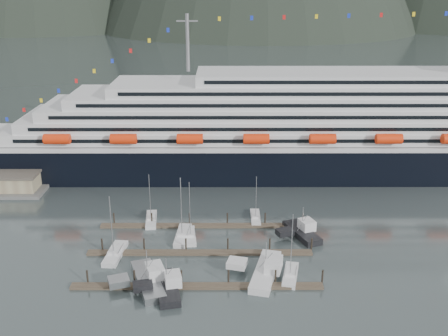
{
  "coord_description": "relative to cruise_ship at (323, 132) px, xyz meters",
  "views": [
    {
      "loc": [
        -0.03,
        -96.01,
        55.1
      ],
      "look_at": [
        0.21,
        22.0,
        12.6
      ],
      "focal_mm": 42.0,
      "sensor_mm": 36.0,
      "label": 1
    }
  ],
  "objects": [
    {
      "name": "dock_mid",
      "position": [
        -34.95,
        -51.89,
        -11.73
      ],
      "size": [
        48.18,
        2.28,
        3.2
      ],
      "color": "#413529",
      "rests_on": "ground"
    },
    {
      "name": "trawler_a",
      "position": [
        -44.64,
        -63.92,
        -11.05
      ],
      "size": [
        11.84,
        15.03,
        8.03
      ],
      "rotation": [
        0.0,
        0.0,
        1.91
      ],
      "color": "#939698",
      "rests_on": "ground"
    },
    {
      "name": "sailboat_e",
      "position": [
        -47.43,
        -36.09,
        -11.63
      ],
      "size": [
        3.35,
        9.7,
        12.92
      ],
      "rotation": [
        0.0,
        0.0,
        1.66
      ],
      "color": "silver",
      "rests_on": "ground"
    },
    {
      "name": "ground",
      "position": [
        -30.03,
        -54.94,
        -12.04
      ],
      "size": [
        1600.0,
        1600.0,
        0.0
      ],
      "primitive_type": "plane",
      "color": "#485555",
      "rests_on": "ground"
    },
    {
      "name": "sailboat_g",
      "position": [
        -22.14,
        -34.95,
        -11.65
      ],
      "size": [
        2.31,
        8.95,
        11.82
      ],
      "rotation": [
        0.0,
        0.0,
        1.56
      ],
      "color": "silver",
      "rests_on": "ground"
    },
    {
      "name": "sailboat_h",
      "position": [
        -16.82,
        -61.43,
        -11.61
      ],
      "size": [
        4.38,
        9.3,
        14.44
      ],
      "rotation": [
        0.0,
        0.0,
        1.36
      ],
      "color": "silver",
      "rests_on": "ground"
    },
    {
      "name": "trawler_e",
      "position": [
        -12.15,
        -43.6,
        -11.08
      ],
      "size": [
        10.3,
        12.34,
        7.67
      ],
      "rotation": [
        0.0,
        0.0,
        1.96
      ],
      "color": "black",
      "rests_on": "ground"
    },
    {
      "name": "sailboat_c",
      "position": [
        -39.2,
        -44.61,
        -11.59
      ],
      "size": [
        3.55,
        10.71,
        15.47
      ],
      "rotation": [
        0.0,
        0.0,
        1.51
      ],
      "color": "silver",
      "rests_on": "ground"
    },
    {
      "name": "cruise_ship",
      "position": [
        0.0,
        0.0,
        0.0
      ],
      "size": [
        210.0,
        30.4,
        50.3
      ],
      "color": "black",
      "rests_on": "ground"
    },
    {
      "name": "sailboat_a",
      "position": [
        -52.88,
        -52.92,
        -11.59
      ],
      "size": [
        3.85,
        10.47,
        14.62
      ],
      "rotation": [
        0.0,
        0.0,
        1.48
      ],
      "color": "silver",
      "rests_on": "ground"
    },
    {
      "name": "trawler_b",
      "position": [
        -40.71,
        -66.29,
        -11.09
      ],
      "size": [
        9.52,
        12.26,
        7.63
      ],
      "rotation": [
        0.0,
        0.0,
        1.79
      ],
      "color": "black",
      "rests_on": "ground"
    },
    {
      "name": "sailboat_b",
      "position": [
        -37.48,
        -44.7,
        -11.62
      ],
      "size": [
        3.25,
        9.23,
        14.31
      ],
      "rotation": [
        0.0,
        0.0,
        1.67
      ],
      "color": "silver",
      "rests_on": "ground"
    },
    {
      "name": "dock_far",
      "position": [
        -34.95,
        -38.89,
        -11.73
      ],
      "size": [
        48.18,
        2.28,
        3.2
      ],
      "color": "#413529",
      "rests_on": "ground"
    },
    {
      "name": "trawler_c",
      "position": [
        -21.82,
        -60.51,
        -11.07
      ],
      "size": [
        11.7,
        15.85,
        7.87
      ],
      "rotation": [
        0.0,
        0.0,
        1.32
      ],
      "color": "silver",
      "rests_on": "ground"
    },
    {
      "name": "dock_near",
      "position": [
        -34.95,
        -64.89,
        -11.73
      ],
      "size": [
        48.18,
        2.28,
        3.2
      ],
      "color": "#413529",
      "rests_on": "ground"
    }
  ]
}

